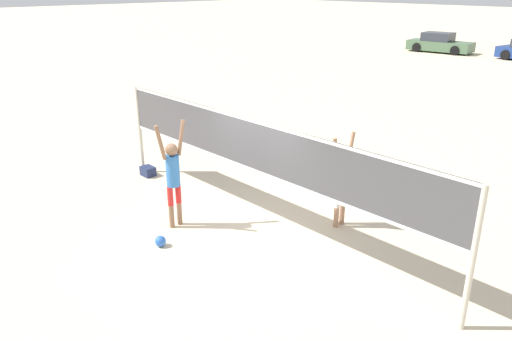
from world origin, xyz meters
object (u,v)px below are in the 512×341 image
object	(u,v)px
player_blocker	(342,179)
volleyball	(160,241)
player_spiker	(173,173)
parked_car_far	(439,44)
volleyball_net	(256,151)
gear_bag	(148,171)

from	to	relation	value
player_blocker	volleyball	size ratio (longest dim) A/B	9.18
player_spiker	volleyball	bearing A→B (deg)	-144.24
parked_car_far	player_blocker	bearing A→B (deg)	-72.82
volleyball_net	gear_bag	distance (m)	4.44
volleyball	gear_bag	size ratio (longest dim) A/B	0.57
volleyball	gear_bag	xyz separation A→B (m)	(-3.46, 1.86, 0.01)
volleyball	parked_car_far	xyz separation A→B (m)	(-10.27, 30.40, 0.51)
player_spiker	parked_car_far	world-z (taller)	player_spiker
player_spiker	gear_bag	size ratio (longest dim) A/B	5.92
player_blocker	volleyball	world-z (taller)	player_blocker
player_spiker	volleyball	distance (m)	1.42
player_blocker	volleyball	distance (m)	3.86
player_spiker	player_blocker	xyz separation A→B (m)	(2.35, 2.54, -0.15)
parked_car_far	player_spiker	bearing A→B (deg)	-78.67
gear_bag	player_blocker	bearing A→B (deg)	14.90
player_spiker	player_blocker	world-z (taller)	player_spiker
volleyball_net	parked_car_far	xyz separation A→B (m)	(-10.96, 28.48, -1.08)
volleyball_net	gear_bag	bearing A→B (deg)	-179.16
volleyball	volleyball_net	bearing A→B (deg)	70.28
volleyball_net	player_blocker	distance (m)	1.88
player_blocker	parked_car_far	bearing A→B (deg)	-155.97
player_blocker	volleyball_net	bearing A→B (deg)	-40.25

